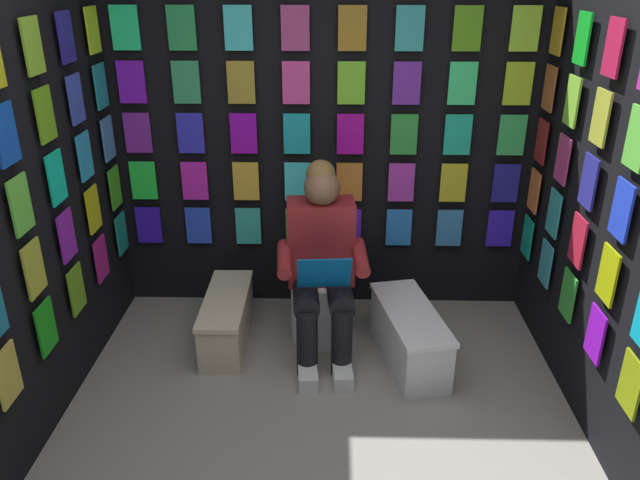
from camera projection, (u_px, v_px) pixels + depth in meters
name	position (u px, v px, depth m)	size (l,w,h in m)	color
display_wall_back	(324.00, 132.00, 4.03)	(2.84, 0.14, 2.44)	black
display_wall_left	(605.00, 183.00, 3.08)	(0.14, 1.92, 2.44)	black
display_wall_right	(41.00, 179.00, 3.14)	(0.14, 1.92, 2.44)	black
toilet	(320.00, 285.00, 3.98)	(0.42, 0.57, 0.77)	white
person_reading	(322.00, 263.00, 3.66)	(0.55, 0.71, 1.19)	maroon
comic_longbox_near	(227.00, 319.00, 3.92)	(0.27, 0.76, 0.32)	beige
comic_longbox_far	(409.00, 336.00, 3.71)	(0.45, 0.81, 0.35)	silver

